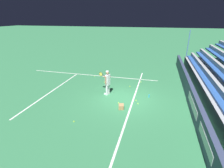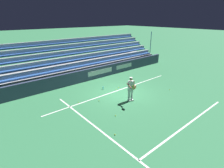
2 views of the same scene
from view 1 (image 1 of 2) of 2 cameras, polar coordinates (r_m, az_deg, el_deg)
name	(u,v)px [view 1 (image 1 of 2)]	position (r m, az deg, el deg)	size (l,w,h in m)	color
ground_plane	(126,99)	(11.73, 4.52, -4.86)	(160.00, 160.00, 0.00)	#337A4C
court_baseline_white	(133,100)	(11.67, 6.95, -5.10)	(12.00, 0.10, 0.01)	white
court_sideline_white	(92,75)	(16.44, -6.61, 2.88)	(0.10, 12.00, 0.01)	white
court_service_line_white	(53,90)	(13.70, -18.72, -1.99)	(8.22, 0.10, 0.01)	white
back_wall_sponsor_board	(192,98)	(11.57, 24.68, -4.27)	(20.34, 0.25, 1.10)	#384260
tennis_player	(107,82)	(12.03, -1.56, 0.54)	(0.77, 0.95, 1.71)	silver
ball_box_cardboard	(121,107)	(10.49, 3.02, -7.39)	(0.40, 0.30, 0.26)	#A87F51
tennis_ball_near_player	(74,121)	(9.51, -12.32, -11.87)	(0.07, 0.07, 0.07)	#CCE533
tennis_ball_far_right	(104,82)	(14.52, -2.49, 0.61)	(0.07, 0.07, 0.07)	#CCE533
tennis_ball_far_left	(138,104)	(11.13, 8.46, -6.38)	(0.07, 0.07, 0.07)	#CCE533
tennis_ball_stray_back	(130,86)	(13.69, 5.87, -0.81)	(0.07, 0.07, 0.07)	#CCE533
tennis_ball_midcourt	(118,103)	(11.11, 2.13, -6.19)	(0.07, 0.07, 0.07)	#CCE533
tennis_ball_on_baseline	(94,76)	(16.00, -5.78, 2.51)	(0.07, 0.07, 0.07)	#CCE533
tennis_ball_toward_net	(136,100)	(11.53, 7.84, -5.32)	(0.07, 0.07, 0.07)	#CCE533
tennis_ball_by_box	(141,82)	(14.73, 9.44, 0.64)	(0.07, 0.07, 0.07)	#CCE533
water_bottle	(149,96)	(12.11, 11.98, -3.84)	(0.07, 0.07, 0.22)	#33B2E5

